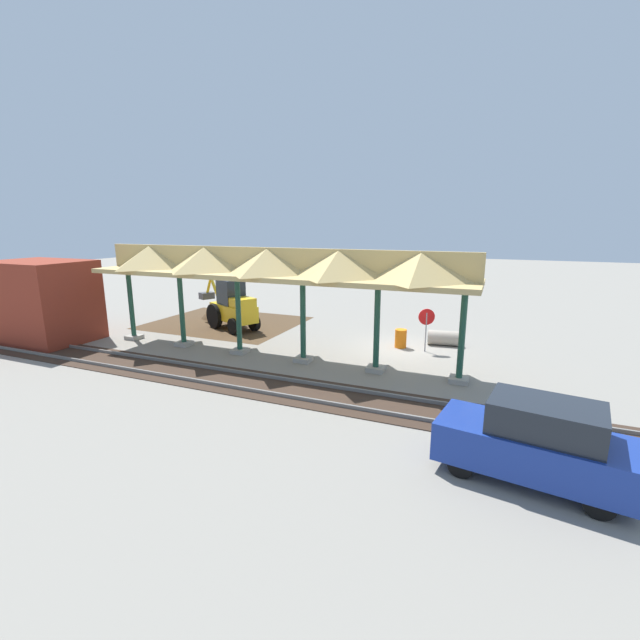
{
  "coord_description": "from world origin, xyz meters",
  "views": [
    {
      "loc": [
        -4.02,
        19.76,
        5.87
      ],
      "look_at": [
        3.32,
        2.23,
        1.6
      ],
      "focal_mm": 24.0,
      "sensor_mm": 36.0,
      "label": 1
    }
  ],
  "objects_px": {
    "concrete_pipe": "(443,338)",
    "brick_utility_building": "(43,301)",
    "stop_sign": "(426,321)",
    "backhoe": "(232,307)",
    "distant_parked_car": "(535,442)",
    "traffic_barrel": "(401,338)"
  },
  "relations": [
    {
      "from": "concrete_pipe",
      "to": "brick_utility_building",
      "type": "distance_m",
      "value": 20.32
    },
    {
      "from": "distant_parked_car",
      "to": "traffic_barrel",
      "type": "bearing_deg",
      "value": -61.94
    },
    {
      "from": "concrete_pipe",
      "to": "brick_utility_building",
      "type": "xyz_separation_m",
      "value": [
        19.04,
        6.9,
        1.68
      ]
    },
    {
      "from": "concrete_pipe",
      "to": "brick_utility_building",
      "type": "relative_size",
      "value": 0.33
    },
    {
      "from": "stop_sign",
      "to": "backhoe",
      "type": "relative_size",
      "value": 0.41
    },
    {
      "from": "concrete_pipe",
      "to": "distant_parked_car",
      "type": "xyz_separation_m",
      "value": [
        -3.36,
        11.03,
        0.62
      ]
    },
    {
      "from": "stop_sign",
      "to": "brick_utility_building",
      "type": "relative_size",
      "value": 0.43
    },
    {
      "from": "distant_parked_car",
      "to": "brick_utility_building",
      "type": "bearing_deg",
      "value": -10.44
    },
    {
      "from": "backhoe",
      "to": "distant_parked_car",
      "type": "distance_m",
      "value": 17.96
    },
    {
      "from": "distant_parked_car",
      "to": "stop_sign",
      "type": "bearing_deg",
      "value": -67.26
    },
    {
      "from": "concrete_pipe",
      "to": "brick_utility_building",
      "type": "bearing_deg",
      "value": 19.93
    },
    {
      "from": "stop_sign",
      "to": "backhoe",
      "type": "height_order",
      "value": "backhoe"
    },
    {
      "from": "distant_parked_car",
      "to": "concrete_pipe",
      "type": "bearing_deg",
      "value": -73.04
    },
    {
      "from": "brick_utility_building",
      "to": "stop_sign",
      "type": "bearing_deg",
      "value": -163.5
    },
    {
      "from": "stop_sign",
      "to": "backhoe",
      "type": "bearing_deg",
      "value": -1.89
    },
    {
      "from": "brick_utility_building",
      "to": "traffic_barrel",
      "type": "height_order",
      "value": "brick_utility_building"
    },
    {
      "from": "backhoe",
      "to": "concrete_pipe",
      "type": "xyz_separation_m",
      "value": [
        -11.6,
        -1.1,
        -0.91
      ]
    },
    {
      "from": "distant_parked_car",
      "to": "traffic_barrel",
      "type": "xyz_separation_m",
      "value": [
        5.22,
        -9.8,
        -0.53
      ]
    },
    {
      "from": "backhoe",
      "to": "brick_utility_building",
      "type": "height_order",
      "value": "brick_utility_building"
    },
    {
      "from": "stop_sign",
      "to": "traffic_barrel",
      "type": "xyz_separation_m",
      "value": [
        1.21,
        -0.23,
        -1.01
      ]
    },
    {
      "from": "backhoe",
      "to": "brick_utility_building",
      "type": "xyz_separation_m",
      "value": [
        7.44,
        5.81,
        0.77
      ]
    },
    {
      "from": "concrete_pipe",
      "to": "brick_utility_building",
      "type": "height_order",
      "value": "brick_utility_building"
    }
  ]
}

